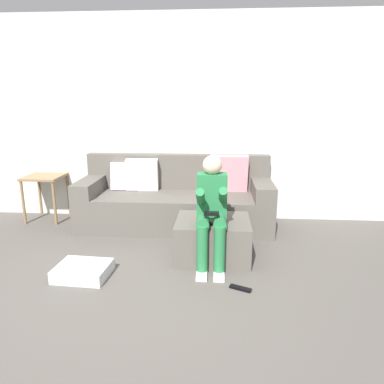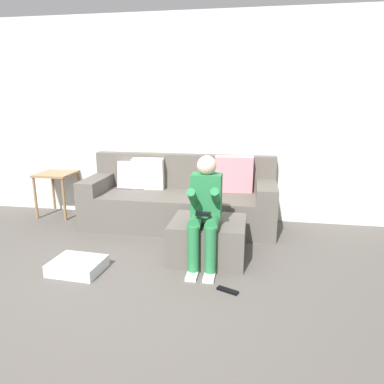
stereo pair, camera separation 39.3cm
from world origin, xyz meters
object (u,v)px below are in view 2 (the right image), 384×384
remote_near_ottoman (228,290)px  storage_bin (77,266)px  couch_sectional (180,201)px  ottoman (208,239)px  side_table (57,180)px  person_seated (205,208)px

remote_near_ottoman → storage_bin: bearing=-161.2°
couch_sectional → storage_bin: size_ratio=5.09×
ottoman → remote_near_ottoman: (0.25, -0.64, -0.19)m
side_table → remote_near_ottoman: size_ratio=3.16×
storage_bin → remote_near_ottoman: 1.45m
side_table → remote_near_ottoman: (2.53, -1.74, -0.49)m
ottoman → remote_near_ottoman: ottoman is taller
person_seated → side_table: (-2.26, 1.27, -0.09)m
storage_bin → side_table: (-1.09, 1.61, 0.45)m
ottoman → storage_bin: ottoman is taller
person_seated → remote_near_ottoman: size_ratio=5.63×
couch_sectional → side_table: (-1.78, 0.13, 0.18)m
person_seated → storage_bin: (-1.18, -0.34, -0.54)m
side_table → storage_bin: bearing=-55.9°
person_seated → remote_near_ottoman: 0.79m
ottoman → person_seated: bearing=-94.3°
side_table → couch_sectional: bearing=-4.2°
storage_bin → remote_near_ottoman: storage_bin is taller
couch_sectional → ottoman: couch_sectional is taller
ottoman → person_seated: size_ratio=0.69×
side_table → person_seated: bearing=-29.3°
couch_sectional → storage_bin: bearing=-115.3°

